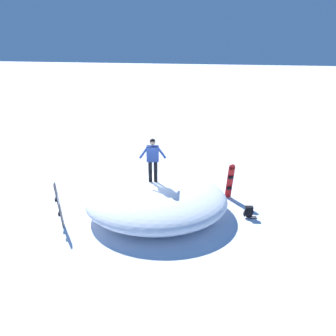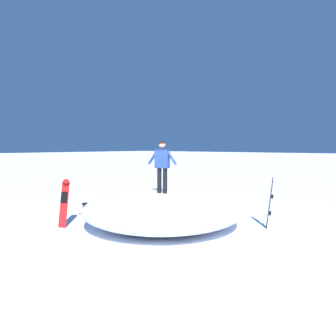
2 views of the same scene
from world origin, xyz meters
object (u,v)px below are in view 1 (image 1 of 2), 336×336
object	(u,v)px
snowboarder_standing	(153,156)
snowboard_secondary_upright	(58,204)
backpack_near	(249,212)
snowboard_primary_upright	(230,181)

from	to	relation	value
snowboarder_standing	snowboard_secondary_upright	bearing A→B (deg)	41.02
snowboarder_standing	backpack_near	size ratio (longest dim) A/B	3.15
snowboard_primary_upright	snowboard_secondary_upright	bearing A→B (deg)	38.42
snowboard_primary_upright	backpack_near	size ratio (longest dim) A/B	2.97
snowboarder_standing	backpack_near	bearing A→B (deg)	-173.76
snowboard_primary_upright	snowboard_secondary_upright	xyz separation A→B (m)	(5.25, 4.16, 0.05)
snowboarder_standing	snowboard_primary_upright	distance (m)	3.50
backpack_near	snowboarder_standing	bearing A→B (deg)	6.24
snowboarder_standing	backpack_near	xyz separation A→B (m)	(-3.55, -0.39, -1.90)
snowboarder_standing	snowboard_primary_upright	size ratio (longest dim) A/B	1.06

